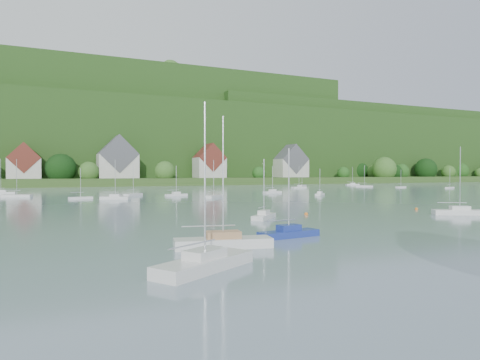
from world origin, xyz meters
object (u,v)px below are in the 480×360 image
object	(u,v)px
near_sailboat_3	(264,215)
near_sailboat_4	(460,211)
near_sailboat_0	(205,262)
near_sailboat_1	(289,232)
near_sailboat_2	(223,241)

from	to	relation	value
near_sailboat_3	near_sailboat_4	xyz separation A→B (m)	(24.98, -6.01, 0.05)
near_sailboat_0	near_sailboat_3	xyz separation A→B (m)	(15.18, 22.37, -0.07)
near_sailboat_1	near_sailboat_2	distance (m)	7.37
near_sailboat_4	near_sailboat_3	bearing A→B (deg)	-162.51
near_sailboat_2	near_sailboat_3	world-z (taller)	near_sailboat_2
near_sailboat_0	near_sailboat_1	size ratio (longest dim) A/B	1.25
near_sailboat_0	near_sailboat_4	bearing A→B (deg)	-10.19
near_sailboat_0	near_sailboat_3	bearing A→B (deg)	23.48
near_sailboat_2	near_sailboat_3	distance (m)	19.88
near_sailboat_0	near_sailboat_4	world-z (taller)	near_sailboat_0
near_sailboat_0	near_sailboat_3	distance (m)	27.04
near_sailboat_3	near_sailboat_4	size ratio (longest dim) A/B	0.80
near_sailboat_3	near_sailboat_4	distance (m)	25.69
near_sailboat_0	near_sailboat_1	distance (m)	13.68
near_sailboat_2	near_sailboat_1	bearing A→B (deg)	31.48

